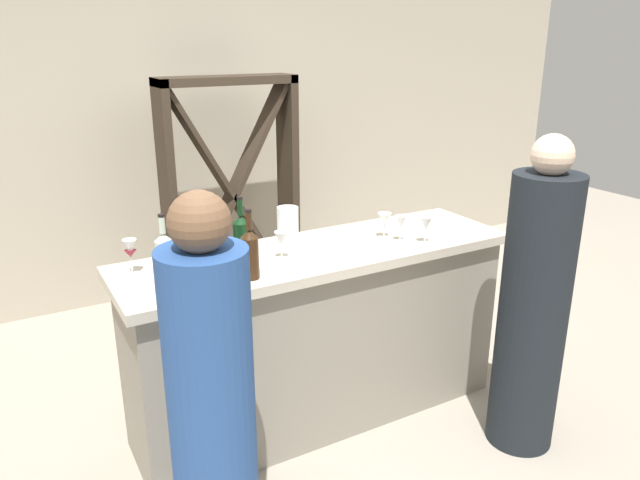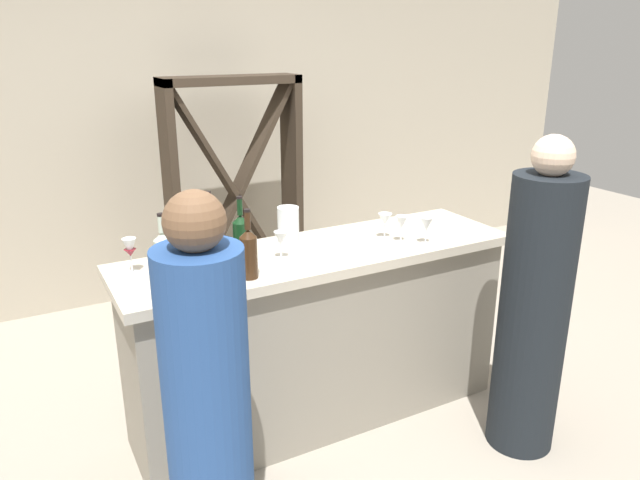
% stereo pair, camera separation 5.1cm
% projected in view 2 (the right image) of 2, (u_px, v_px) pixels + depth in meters
% --- Properties ---
extents(ground_plane, '(12.00, 12.00, 0.00)m').
position_uv_depth(ground_plane, '(320.00, 413.00, 3.42)').
color(ground_plane, '#9E9384').
extents(back_wall, '(8.00, 0.10, 2.80)m').
position_uv_depth(back_wall, '(189.00, 120.00, 4.80)').
color(back_wall, '#B2A893').
rests_on(back_wall, ground).
extents(bar_counter, '(2.10, 0.61, 0.99)m').
position_uv_depth(bar_counter, '(320.00, 335.00, 3.26)').
color(bar_counter, gray).
rests_on(bar_counter, ground).
extents(wine_rack, '(1.02, 0.28, 1.77)m').
position_uv_depth(wine_rack, '(235.00, 195.00, 4.58)').
color(wine_rack, '#33281E').
rests_on(wine_rack, ground).
extents(wine_bottle_leftmost_clear_pale, '(0.08, 0.08, 0.30)m').
position_uv_depth(wine_bottle_leftmost_clear_pale, '(164.00, 254.00, 2.69)').
color(wine_bottle_leftmost_clear_pale, '#B7C6B2').
rests_on(wine_bottle_leftmost_clear_pale, bar_counter).
extents(wine_bottle_second_left_dark_green, '(0.07, 0.07, 0.33)m').
position_uv_depth(wine_bottle_second_left_dark_green, '(211.00, 253.00, 2.69)').
color(wine_bottle_second_left_dark_green, black).
rests_on(wine_bottle_second_left_dark_green, bar_counter).
extents(wine_bottle_center_clear_pale, '(0.08, 0.08, 0.28)m').
position_uv_depth(wine_bottle_center_clear_pale, '(212.00, 247.00, 2.82)').
color(wine_bottle_center_clear_pale, '#B7C6B2').
rests_on(wine_bottle_center_clear_pale, bar_counter).
extents(wine_bottle_second_right_near_black, '(0.08, 0.08, 0.34)m').
position_uv_depth(wine_bottle_second_right_near_black, '(210.00, 234.00, 2.92)').
color(wine_bottle_second_right_near_black, black).
rests_on(wine_bottle_second_right_near_black, bar_counter).
extents(wine_bottle_rightmost_amber_brown, '(0.08, 0.08, 0.32)m').
position_uv_depth(wine_bottle_rightmost_amber_brown, '(249.00, 252.00, 2.70)').
color(wine_bottle_rightmost_amber_brown, '#331E0F').
rests_on(wine_bottle_rightmost_amber_brown, bar_counter).
extents(wine_bottle_far_right_dark_green, '(0.08, 0.08, 0.32)m').
position_uv_depth(wine_bottle_far_right_dark_green, '(241.00, 236.00, 2.91)').
color(wine_bottle_far_right_dark_green, black).
rests_on(wine_bottle_far_right_dark_green, bar_counter).
extents(wine_glass_near_left, '(0.07, 0.07, 0.15)m').
position_uv_depth(wine_glass_near_left, '(426.00, 225.00, 3.14)').
color(wine_glass_near_left, white).
rests_on(wine_glass_near_left, bar_counter).
extents(wine_glass_near_center, '(0.06, 0.06, 0.15)m').
position_uv_depth(wine_glass_near_center, '(401.00, 224.00, 3.17)').
color(wine_glass_near_center, white).
rests_on(wine_glass_near_center, bar_counter).
extents(wine_glass_near_right, '(0.07, 0.07, 0.14)m').
position_uv_depth(wine_glass_near_right, '(281.00, 239.00, 2.93)').
color(wine_glass_near_right, white).
rests_on(wine_glass_near_right, bar_counter).
extents(wine_glass_far_left, '(0.07, 0.07, 0.14)m').
position_uv_depth(wine_glass_far_left, '(385.00, 220.00, 3.23)').
color(wine_glass_far_left, white).
rests_on(wine_glass_far_left, bar_counter).
extents(wine_glass_far_center, '(0.06, 0.06, 0.17)m').
position_uv_depth(wine_glass_far_center, '(130.00, 249.00, 2.75)').
color(wine_glass_far_center, white).
rests_on(wine_glass_far_center, bar_counter).
extents(water_pitcher, '(0.12, 0.12, 0.19)m').
position_uv_depth(water_pitcher, '(288.00, 224.00, 3.19)').
color(water_pitcher, silver).
rests_on(water_pitcher, bar_counter).
extents(person_left_guest, '(0.42, 0.42, 1.55)m').
position_uv_depth(person_left_guest, '(207.00, 406.00, 2.24)').
color(person_left_guest, '#284C8C').
rests_on(person_left_guest, ground).
extents(person_center_guest, '(0.44, 0.44, 1.62)m').
position_uv_depth(person_center_guest, '(534.00, 311.00, 2.96)').
color(person_center_guest, black).
rests_on(person_center_guest, ground).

